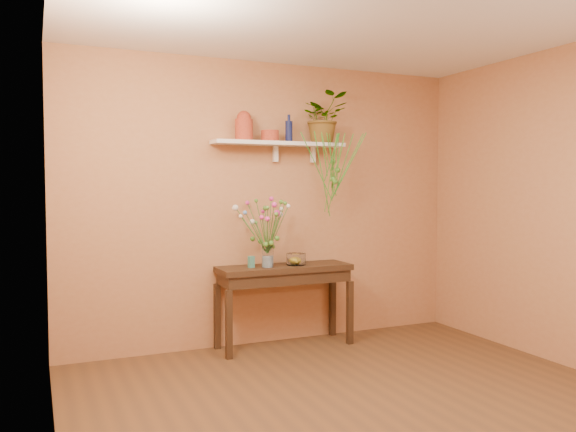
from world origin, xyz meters
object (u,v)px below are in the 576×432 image
at_px(sideboard, 284,277).
at_px(bouquet, 267,220).
at_px(terracotta_jug, 244,126).
at_px(blue_bottle, 289,131).
at_px(spider_plant, 324,118).
at_px(glass_bowl, 296,260).
at_px(glass_vase, 268,257).

height_order(sideboard, bouquet, bouquet).
relative_size(terracotta_jug, blue_bottle, 1.05).
bearing_deg(blue_bottle, sideboard, -133.66).
height_order(terracotta_jug, blue_bottle, terracotta_jug).
height_order(sideboard, terracotta_jug, terracotta_jug).
relative_size(sideboard, spider_plant, 2.60).
xyz_separation_m(terracotta_jug, bouquet, (0.17, -0.14, -0.86)).
distance_m(terracotta_jug, spider_plant, 0.83).
relative_size(terracotta_jug, glass_bowl, 1.49).
height_order(sideboard, glass_vase, glass_vase).
relative_size(terracotta_jug, spider_plant, 0.56).
distance_m(spider_plant, bouquet, 1.18).
distance_m(spider_plant, glass_bowl, 1.41).
relative_size(spider_plant, glass_bowl, 2.68).
xyz_separation_m(sideboard, glass_bowl, (0.11, -0.02, 0.16)).
height_order(spider_plant, glass_bowl, spider_plant).
bearing_deg(terracotta_jug, spider_plant, -0.45).
xyz_separation_m(terracotta_jug, glass_bowl, (0.48, -0.10, -1.25)).
bearing_deg(blue_bottle, spider_plant, -1.17).
bearing_deg(bouquet, glass_vase, 26.17).
distance_m(bouquet, glass_bowl, 0.50).
relative_size(bouquet, glass_bowl, 2.87).
bearing_deg(sideboard, spider_plant, 10.11).
bearing_deg(spider_plant, sideboard, -169.89).
distance_m(glass_vase, bouquet, 0.34).
bearing_deg(bouquet, blue_bottle, 26.27).
height_order(blue_bottle, bouquet, blue_bottle).
relative_size(sideboard, bouquet, 2.43).
distance_m(blue_bottle, spider_plant, 0.39).
relative_size(terracotta_jug, bouquet, 0.52).
height_order(glass_vase, glass_bowl, glass_vase).
bearing_deg(terracotta_jug, sideboard, -13.30).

